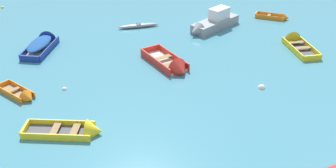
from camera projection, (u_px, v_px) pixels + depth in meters
rowboat_orange_distant_center at (278, 17)px, 36.39m from camera, size 2.94×1.69×0.82m
rowboat_yellow_near_right at (294, 42)px, 31.69m from camera, size 2.25×4.20×1.29m
kayak_grey_cluster_inner at (138, 26)px, 34.69m from camera, size 3.37×1.53×0.32m
rowboat_red_midfield_left at (173, 66)px, 28.09m from camera, size 3.70×4.43×1.40m
rowboat_orange_back_row_left at (23, 96)px, 24.95m from camera, size 2.93×2.49×0.87m
rowboat_yellow_cluster_outer at (81, 131)px, 21.82m from camera, size 4.10×1.39×1.21m
motor_launch_grey_far_left at (213, 23)px, 34.25m from camera, size 4.34×4.63×1.77m
rowboat_deep_blue_center at (44, 43)px, 31.17m from camera, size 1.86×4.26×1.38m
mooring_buoy_far_field at (65, 89)px, 25.89m from camera, size 0.31×0.31×0.31m
mooring_buoy_near_foreground at (3, 8)px, 38.94m from camera, size 0.32×0.32×0.32m
mooring_buoy_outer_edge at (261, 88)px, 26.05m from camera, size 0.45×0.45×0.45m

